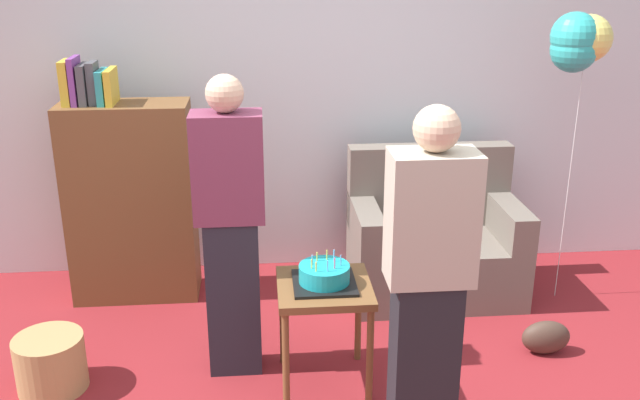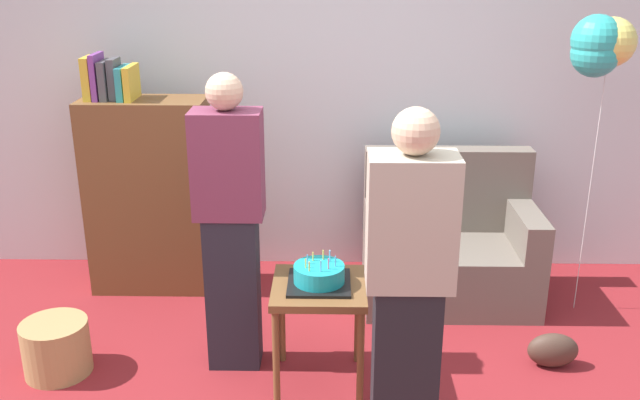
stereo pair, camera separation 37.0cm
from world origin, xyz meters
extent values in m
cube|color=silver|center=(0.00, 2.05, 1.35)|extent=(6.00, 0.10, 2.70)
cube|color=#6B6056|center=(0.78, 1.43, 0.20)|extent=(1.10, 0.70, 0.40)
cube|color=#6B6056|center=(0.78, 1.70, 0.68)|extent=(1.10, 0.16, 0.56)
cube|color=#6B6056|center=(0.31, 1.43, 0.52)|extent=(0.16, 0.70, 0.24)
cube|color=#6B6056|center=(1.25, 1.43, 0.52)|extent=(0.16, 0.70, 0.24)
cube|color=brown|center=(-1.20, 1.60, 0.65)|extent=(0.80, 0.36, 1.30)
cube|color=gold|center=(-1.51, 1.60, 1.43)|extent=(0.05, 0.20, 0.27)
cube|color=#7F3D93|center=(-1.46, 1.60, 1.44)|extent=(0.03, 0.22, 0.29)
cube|color=#4C4C51|center=(-1.41, 1.60, 1.42)|extent=(0.05, 0.21, 0.24)
cube|color=#4C4C51|center=(-1.36, 1.60, 1.43)|extent=(0.05, 0.17, 0.26)
cube|color=teal|center=(-1.31, 1.60, 1.40)|extent=(0.04, 0.23, 0.21)
cube|color=gold|center=(-1.25, 1.60, 1.41)|extent=(0.04, 0.26, 0.21)
cube|color=brown|center=(-0.05, 0.46, 0.56)|extent=(0.48, 0.48, 0.04)
cylinder|color=brown|center=(-0.26, 0.25, 0.27)|extent=(0.04, 0.04, 0.54)
cylinder|color=brown|center=(0.16, 0.25, 0.27)|extent=(0.04, 0.04, 0.54)
cylinder|color=brown|center=(-0.26, 0.67, 0.27)|extent=(0.04, 0.04, 0.54)
cylinder|color=brown|center=(0.16, 0.67, 0.27)|extent=(0.04, 0.04, 0.54)
cube|color=black|center=(-0.05, 0.46, 0.59)|extent=(0.32, 0.32, 0.02)
cylinder|color=teal|center=(-0.05, 0.46, 0.64)|extent=(0.26, 0.26, 0.09)
cylinder|color=#66B2E5|center=(0.03, 0.45, 0.72)|extent=(0.01, 0.01, 0.06)
cylinder|color=#66B2E5|center=(0.00, 0.50, 0.72)|extent=(0.01, 0.01, 0.06)
cylinder|color=#F2CC4C|center=(-0.03, 0.53, 0.71)|extent=(0.01, 0.01, 0.05)
cylinder|color=#F2CC4C|center=(-0.09, 0.52, 0.71)|extent=(0.01, 0.01, 0.05)
cylinder|color=#66B2E5|center=(-0.11, 0.48, 0.71)|extent=(0.01, 0.01, 0.05)
cylinder|color=#F2CC4C|center=(-0.12, 0.43, 0.71)|extent=(0.01, 0.01, 0.05)
cylinder|color=#F2CC4C|center=(-0.10, 0.39, 0.71)|extent=(0.01, 0.01, 0.05)
cylinder|color=#66B2E5|center=(-0.04, 0.39, 0.72)|extent=(0.01, 0.01, 0.06)
cylinder|color=#EA668C|center=(-0.01, 0.42, 0.72)|extent=(0.01, 0.01, 0.06)
cube|color=#23232D|center=(-0.52, 0.65, 0.44)|extent=(0.28, 0.20, 0.88)
cube|color=#75334C|center=(-0.52, 0.65, 1.16)|extent=(0.36, 0.22, 0.56)
sphere|color=#D1A889|center=(-0.52, 0.65, 1.53)|extent=(0.19, 0.19, 0.19)
cube|color=black|center=(0.33, -0.13, 0.44)|extent=(0.28, 0.20, 0.88)
cube|color=#B2A893|center=(0.33, -0.13, 1.16)|extent=(0.36, 0.22, 0.56)
sphere|color=#D1A889|center=(0.33, -0.13, 1.53)|extent=(0.19, 0.19, 0.19)
cylinder|color=#A88451|center=(-1.49, 0.53, 0.15)|extent=(0.36, 0.36, 0.30)
ellipsoid|color=#473328|center=(1.24, 0.63, 0.10)|extent=(0.28, 0.14, 0.20)
cylinder|color=silver|center=(1.58, 1.31, 0.79)|extent=(0.00, 0.00, 1.59)
sphere|color=#E5D666|center=(1.58, 1.30, 1.70)|extent=(0.28, 0.28, 0.28)
sphere|color=#2DADA8|center=(1.49, 1.28, 1.72)|extent=(0.28, 0.28, 0.28)
sphere|color=#2DADA8|center=(1.50, 1.29, 1.64)|extent=(0.28, 0.28, 0.28)
camera|label=1|loc=(-0.36, -2.76, 2.20)|focal=39.49mm
camera|label=2|loc=(0.01, -2.78, 2.20)|focal=39.49mm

